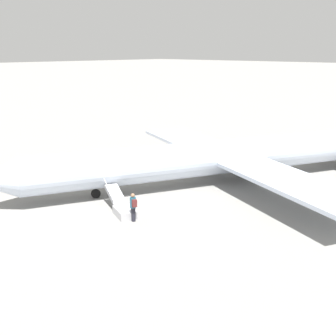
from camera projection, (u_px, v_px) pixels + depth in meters
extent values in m
plane|color=gray|center=(216.00, 183.00, 35.98)|extent=(600.00, 600.00, 0.00)
cylinder|color=silver|center=(216.00, 157.00, 35.47)|extent=(27.71, 13.83, 2.63)
cube|color=silver|center=(293.00, 183.00, 29.49)|extent=(8.66, 12.86, 0.26)
cube|color=silver|center=(191.00, 141.00, 42.66)|extent=(8.66, 12.86, 0.26)
cylinder|color=#2D2D33|center=(330.00, 138.00, 41.90)|extent=(3.37, 2.33, 1.18)
cylinder|color=black|center=(96.00, 194.00, 32.29)|extent=(0.66, 0.41, 0.65)
cylinder|color=#2D2D33|center=(96.00, 188.00, 32.18)|extent=(0.12, 0.12, 0.20)
cylinder|color=black|center=(256.00, 179.00, 35.96)|extent=(0.66, 0.41, 0.65)
cylinder|color=#2D2D33|center=(257.00, 173.00, 35.85)|extent=(0.12, 0.12, 0.20)
cylinder|color=black|center=(240.00, 172.00, 38.06)|extent=(0.66, 0.41, 0.65)
cylinder|color=#2D2D33|center=(240.00, 166.00, 37.95)|extent=(0.12, 0.12, 0.20)
cube|color=#B2B2B7|center=(125.00, 213.00, 28.79)|extent=(1.72, 2.09, 0.50)
cube|color=#B2B2B7|center=(115.00, 194.00, 30.42)|extent=(1.71, 2.41, 0.80)
cube|color=#B2B2B7|center=(108.00, 188.00, 30.12)|extent=(0.93, 2.06, 0.74)
cube|color=#23232D|center=(133.00, 214.00, 27.96)|extent=(0.29, 0.34, 0.85)
cylinder|color=#265972|center=(133.00, 203.00, 27.77)|extent=(0.36, 0.36, 0.65)
sphere|color=#936B4C|center=(133.00, 195.00, 27.66)|extent=(0.24, 0.24, 0.24)
cube|color=#592323|center=(134.00, 203.00, 27.52)|extent=(0.33, 0.28, 0.44)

